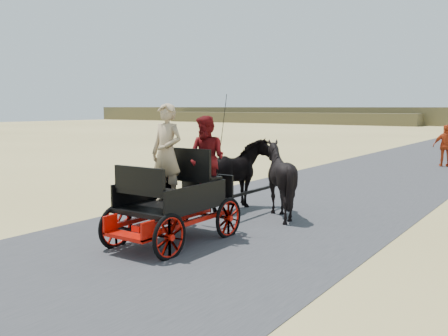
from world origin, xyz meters
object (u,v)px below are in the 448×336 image
Objects in this scene: pedestrian at (446,146)px; carriage at (174,222)px; horse_right at (280,179)px; horse_left at (238,175)px.

carriage is at bearing 63.46° from pedestrian.
horse_left is at bearing 0.00° from horse_right.
horse_right is at bearing 79.61° from carriage.
pedestrian is (1.71, 15.21, 0.50)m from carriage.
carriage is 3.09m from horse_right.
horse_right is 12.26m from pedestrian.
horse_right is at bearing 64.44° from pedestrian.
horse_right reaches higher than horse_left.
horse_left is 1.18× the size of horse_right.
horse_right is 0.98× the size of pedestrian.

